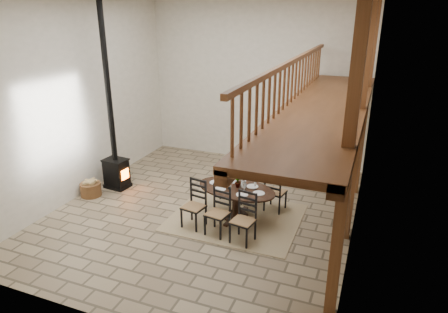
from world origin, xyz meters
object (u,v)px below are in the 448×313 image
at_px(log_stack, 121,172).
at_px(log_basket, 91,189).
at_px(dining_table, 236,202).
at_px(wood_stove, 114,149).

bearing_deg(log_stack, log_basket, -90.31).
relative_size(dining_table, log_stack, 4.41).
height_order(dining_table, log_stack, dining_table).
relative_size(wood_stove, log_basket, 9.11).
bearing_deg(dining_table, wood_stove, -177.53).
distance_m(dining_table, log_stack, 4.19).
xyz_separation_m(wood_stove, log_basket, (-0.33, -0.72, -0.93)).
xyz_separation_m(log_basket, log_stack, (0.01, 1.36, -0.03)).
distance_m(dining_table, log_basket, 4.06).
bearing_deg(dining_table, log_basket, -166.79).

